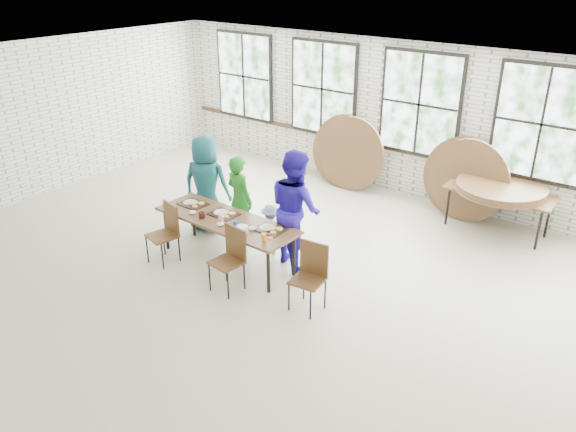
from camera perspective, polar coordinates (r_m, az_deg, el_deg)
name	(u,v)px	position (r m, az deg, el deg)	size (l,w,h in m)	color
room	(420,107)	(11.00, 13.23, 10.76)	(12.00, 12.00, 12.00)	#B2A88D
dining_table	(226,222)	(8.67, -6.29, -0.60)	(2.41, 0.82, 0.74)	brown
chair_near_left	(167,228)	(8.91, -12.21, -1.22)	(0.50, 0.49, 0.95)	#54361C
chair_near_right	(231,254)	(8.03, -5.80, -3.82)	(0.46, 0.45, 0.95)	#54361C
chair_spare	(311,271)	(7.58, 2.33, -5.56)	(0.47, 0.46, 0.95)	#54361C
adult_teal	(206,184)	(9.72, -8.29, 3.26)	(0.83, 0.54, 1.71)	#185D57
adult_green	(240,200)	(9.26, -4.94, 1.66)	(0.55, 0.36, 1.51)	#1F721E
toddler	(271,229)	(9.00, -1.75, -1.32)	(0.54, 0.31, 0.84)	#162847
adult_blue	(295,208)	(8.52, 0.75, 0.81)	(0.90, 0.70, 1.85)	#2517A4
storage_table	(500,195)	(10.27, 20.71, 2.05)	(1.81, 0.79, 0.74)	brown
tabletop_clutter	(229,220)	(8.55, -5.98, -0.39)	(2.02, 0.56, 0.11)	black
round_tops_stacked	(501,188)	(10.23, 20.80, 2.66)	(1.50, 1.50, 0.13)	brown
round_tops_leaning	(402,165)	(11.07, 11.52, 5.08)	(4.19, 0.43, 1.49)	brown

